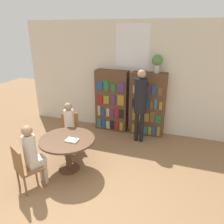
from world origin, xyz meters
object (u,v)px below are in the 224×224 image
Objects in this scene: chair_near_camera at (24,166)px; seated_reader_left at (69,126)px; bookshelf_right at (148,105)px; reading_table at (67,144)px; chair_left_side at (70,130)px; seated_reader_right at (33,153)px; bookshelf_left at (112,101)px; flower_vase at (157,62)px; librarian_standing at (141,99)px.

chair_near_camera is 0.72× the size of seated_reader_left.
bookshelf_right is 2.53m from reading_table.
chair_near_camera is 1.59m from chair_left_side.
seated_reader_right is at bearing 62.96° from seated_reader_left.
reading_table is 0.71m from seated_reader_left.
flower_vase is (1.19, 0.00, 1.14)m from bookshelf_left.
librarian_standing is (1.44, 2.32, 0.47)m from seated_reader_right.
bookshelf_left is 1.41× the size of seated_reader_left.
flower_vase is at bearing 57.87° from reading_table.
chair_left_side is 0.71× the size of seated_reader_right.
seated_reader_left is at bearing -137.15° from flower_vase.
reading_table is at bearing 90.00° from chair_left_side.
librarian_standing is at bearing -174.97° from chair_left_side.
bookshelf_right is 1.15m from flower_vase.
bookshelf_right is 3.43m from chair_near_camera.
librarian_standing is (1.50, 0.89, 0.67)m from chair_left_side.
seated_reader_left is (-1.69, -1.57, -1.33)m from flower_vase.
flower_vase is at bearing -162.91° from seated_reader_left.
chair_left_side is (-0.58, -1.39, -0.37)m from bookshelf_left.
reading_table is 0.89× the size of seated_reader_right.
flower_vase is 0.41× the size of reading_table.
bookshelf_left is 1.39× the size of seated_reader_right.
flower_vase reaches higher than chair_left_side.
chair_left_side is (-0.39, 0.80, -0.10)m from reading_table.
chair_near_camera is at bearing -90.00° from seated_reader_right.
reading_table is (-0.19, -2.20, -0.27)m from bookshelf_left.
librarian_standing is at bearing 56.81° from reading_table.
reading_table is at bearing 90.00° from seated_reader_right.
seated_reader_left is (-1.53, -1.56, -0.18)m from bookshelf_right.
seated_reader_left is at bearing -143.15° from librarian_standing.
bookshelf_left and bookshelf_right have the same top height.
seated_reader_left is (0.08, -0.17, 0.19)m from chair_left_side.
bookshelf_left reaches higher than chair_near_camera.
chair_left_side is (-1.61, -1.39, -0.37)m from bookshelf_right.
flower_vase is (0.16, 0.00, 1.14)m from bookshelf_right.
bookshelf_left reaches higher than chair_left_side.
bookshelf_right is 0.59m from librarian_standing.
flower_vase is 2.72m from chair_left_side.
librarian_standing is at bearing 86.56° from chair_near_camera.
librarian_standing is (-0.11, -0.50, 0.30)m from bookshelf_right.
chair_near_camera reaches higher than reading_table.
bookshelf_right is at bearing 60.97° from reading_table.
librarian_standing reaches higher than reading_table.
reading_table is at bearing -123.19° from librarian_standing.
flower_vase is at bearing 61.59° from librarian_standing.
flower_vase is at bearing 1.58° from bookshelf_right.
librarian_standing reaches higher than chair_left_side.
bookshelf_right is 2.16m from chair_left_side.
reading_table is (-1.22, -2.20, -0.27)m from bookshelf_right.
bookshelf_left reaches higher than seated_reader_left.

